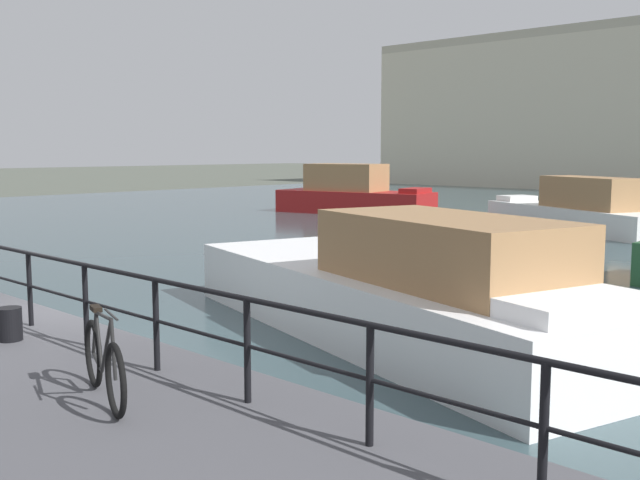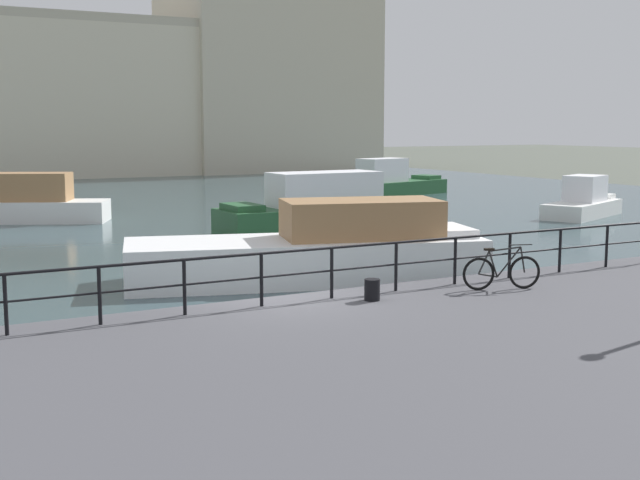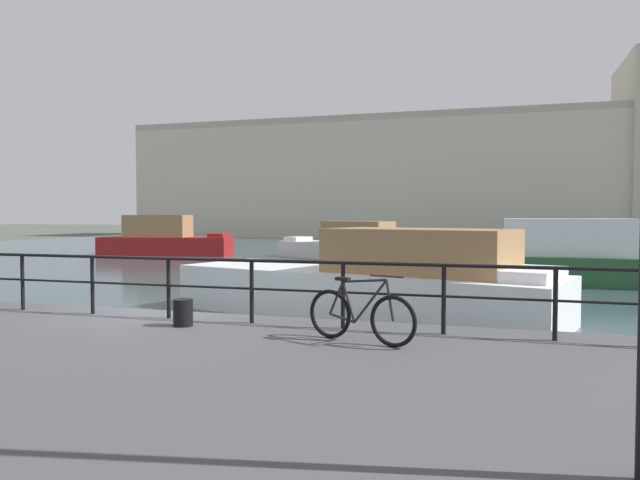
{
  "view_description": "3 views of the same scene",
  "coord_description": "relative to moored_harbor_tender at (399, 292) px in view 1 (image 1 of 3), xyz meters",
  "views": [
    {
      "loc": [
        10.95,
        -5.45,
        3.24
      ],
      "look_at": [
        1.6,
        4.29,
        1.6
      ],
      "focal_mm": 41.99,
      "sensor_mm": 36.0,
      "label": 1
    },
    {
      "loc": [
        -7.53,
        -15.33,
        4.28
      ],
      "look_at": [
        2.78,
        3.59,
        1.27
      ],
      "focal_mm": 46.55,
      "sensor_mm": 36.0,
      "label": 2
    },
    {
      "loc": [
        6.33,
        -9.97,
        2.55
      ],
      "look_at": [
        1.42,
        5.88,
        1.85
      ],
      "focal_mm": 33.77,
      "sensor_mm": 36.0,
      "label": 3
    }
  ],
  "objects": [
    {
      "name": "moored_harbor_tender",
      "position": [
        0.0,
        0.0,
        0.0
      ],
      "size": [
        10.16,
        5.54,
        2.21
      ],
      "rotation": [
        0.0,
        0.0,
        -0.28
      ],
      "color": "white",
      "rests_on": "water_basin"
    },
    {
      "name": "moored_white_yacht",
      "position": [
        -5.52,
        18.64,
        -0.01
      ],
      "size": [
        9.07,
        5.75,
        2.17
      ],
      "rotation": [
        0.0,
        0.0,
        2.7
      ],
      "color": "white",
      "rests_on": "water_basin"
    },
    {
      "name": "ground_plane",
      "position": [
        -3.27,
        -4.5,
        -0.84
      ],
      "size": [
        240.0,
        240.0,
        0.0
      ],
      "primitive_type": "plane",
      "color": "#4C5147"
    },
    {
      "name": "moored_cabin_cruiser",
      "position": [
        -17.44,
        18.62,
        0.16
      ],
      "size": [
        8.4,
        4.08,
        2.52
      ],
      "rotation": [
        0.0,
        0.0,
        0.2
      ],
      "color": "maroon",
      "rests_on": "water_basin"
    },
    {
      "name": "mooring_bollard",
      "position": [
        -1.96,
        -5.82,
        0.11
      ],
      "size": [
        0.32,
        0.32,
        0.44
      ],
      "primitive_type": "cylinder",
      "color": "black",
      "rests_on": "quay_promenade"
    },
    {
      "name": "parked_bicycle",
      "position": [
        1.1,
        -6.21,
        0.28
      ],
      "size": [
        1.7,
        0.62,
        0.98
      ],
      "rotation": [
        0.0,
        0.0,
        -0.32
      ],
      "color": "black",
      "rests_on": "quay_promenade"
    }
  ]
}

